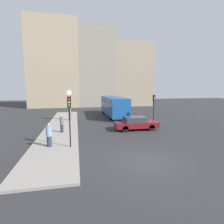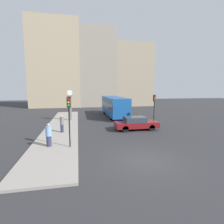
{
  "view_description": "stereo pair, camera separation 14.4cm",
  "coord_description": "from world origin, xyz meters",
  "px_view_note": "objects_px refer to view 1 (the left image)",
  "views": [
    {
      "loc": [
        -4.03,
        -9.39,
        4.3
      ],
      "look_at": [
        -0.73,
        6.7,
        2.09
      ],
      "focal_mm": 28.0,
      "sensor_mm": 36.0,
      "label": 1
    },
    {
      "loc": [
        -3.89,
        -9.42,
        4.3
      ],
      "look_at": [
        -0.73,
        6.7,
        2.09
      ],
      "focal_mm": 28.0,
      "sensor_mm": 36.0,
      "label": 2
    }
  ],
  "objects_px": {
    "pedestrian_blue_stripe": "(49,135)",
    "pedestrian_grey_jacket": "(62,124)",
    "sedan_car": "(136,123)",
    "traffic_light_near": "(69,111)",
    "bus_distant": "(114,105)",
    "street_clock": "(70,106)",
    "traffic_light_far": "(154,103)"
  },
  "relations": [
    {
      "from": "traffic_light_far",
      "to": "pedestrian_grey_jacket",
      "type": "height_order",
      "value": "traffic_light_far"
    },
    {
      "from": "bus_distant",
      "to": "traffic_light_far",
      "type": "relative_size",
      "value": 2.79
    },
    {
      "from": "sedan_car",
      "to": "pedestrian_blue_stripe",
      "type": "relative_size",
      "value": 2.67
    },
    {
      "from": "sedan_car",
      "to": "pedestrian_grey_jacket",
      "type": "height_order",
      "value": "pedestrian_grey_jacket"
    },
    {
      "from": "street_clock",
      "to": "pedestrian_blue_stripe",
      "type": "height_order",
      "value": "street_clock"
    },
    {
      "from": "pedestrian_blue_stripe",
      "to": "pedestrian_grey_jacket",
      "type": "relative_size",
      "value": 1.02
    },
    {
      "from": "sedan_car",
      "to": "bus_distant",
      "type": "bearing_deg",
      "value": 92.26
    },
    {
      "from": "traffic_light_far",
      "to": "sedan_car",
      "type": "bearing_deg",
      "value": -144.28
    },
    {
      "from": "traffic_light_near",
      "to": "traffic_light_far",
      "type": "distance_m",
      "value": 11.68
    },
    {
      "from": "bus_distant",
      "to": "traffic_light_near",
      "type": "xyz_separation_m",
      "value": [
        -6.17,
        -13.91,
        1.03
      ]
    },
    {
      "from": "traffic_light_far",
      "to": "pedestrian_blue_stripe",
      "type": "bearing_deg",
      "value": -149.97
    },
    {
      "from": "pedestrian_blue_stripe",
      "to": "pedestrian_grey_jacket",
      "type": "height_order",
      "value": "pedestrian_blue_stripe"
    },
    {
      "from": "traffic_light_near",
      "to": "pedestrian_grey_jacket",
      "type": "distance_m",
      "value": 4.92
    },
    {
      "from": "sedan_car",
      "to": "pedestrian_blue_stripe",
      "type": "height_order",
      "value": "pedestrian_blue_stripe"
    },
    {
      "from": "sedan_car",
      "to": "pedestrian_grey_jacket",
      "type": "xyz_separation_m",
      "value": [
        -7.46,
        -0.12,
        0.26
      ]
    },
    {
      "from": "sedan_car",
      "to": "traffic_light_near",
      "type": "distance_m",
      "value": 8.26
    },
    {
      "from": "street_clock",
      "to": "pedestrian_grey_jacket",
      "type": "bearing_deg",
      "value": -94.71
    },
    {
      "from": "traffic_light_far",
      "to": "pedestrian_grey_jacket",
      "type": "relative_size",
      "value": 2.16
    },
    {
      "from": "pedestrian_blue_stripe",
      "to": "bus_distant",
      "type": "bearing_deg",
      "value": 60.42
    },
    {
      "from": "sedan_car",
      "to": "traffic_light_far",
      "type": "xyz_separation_m",
      "value": [
        2.98,
        2.14,
        1.86
      ]
    },
    {
      "from": "traffic_light_near",
      "to": "pedestrian_blue_stripe",
      "type": "height_order",
      "value": "traffic_light_near"
    },
    {
      "from": "traffic_light_far",
      "to": "pedestrian_blue_stripe",
      "type": "xyz_separation_m",
      "value": [
        -11.02,
        -6.37,
        -1.59
      ]
    },
    {
      "from": "traffic_light_near",
      "to": "pedestrian_grey_jacket",
      "type": "height_order",
      "value": "traffic_light_near"
    },
    {
      "from": "pedestrian_blue_stripe",
      "to": "pedestrian_grey_jacket",
      "type": "distance_m",
      "value": 4.14
    },
    {
      "from": "traffic_light_far",
      "to": "pedestrian_blue_stripe",
      "type": "distance_m",
      "value": 12.82
    },
    {
      "from": "traffic_light_near",
      "to": "street_clock",
      "type": "bearing_deg",
      "value": 91.99
    },
    {
      "from": "sedan_car",
      "to": "pedestrian_grey_jacket",
      "type": "relative_size",
      "value": 2.72
    },
    {
      "from": "sedan_car",
      "to": "bus_distant",
      "type": "xyz_separation_m",
      "value": [
        -0.37,
        9.29,
        1.0
      ]
    },
    {
      "from": "traffic_light_near",
      "to": "street_clock",
      "type": "xyz_separation_m",
      "value": [
        -0.38,
        11.01,
        -0.68
      ]
    },
    {
      "from": "street_clock",
      "to": "traffic_light_near",
      "type": "bearing_deg",
      "value": -88.01
    },
    {
      "from": "street_clock",
      "to": "pedestrian_blue_stripe",
      "type": "relative_size",
      "value": 2.39
    },
    {
      "from": "bus_distant",
      "to": "pedestrian_grey_jacket",
      "type": "xyz_separation_m",
      "value": [
        -7.09,
        -9.41,
        -0.74
      ]
    }
  ]
}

